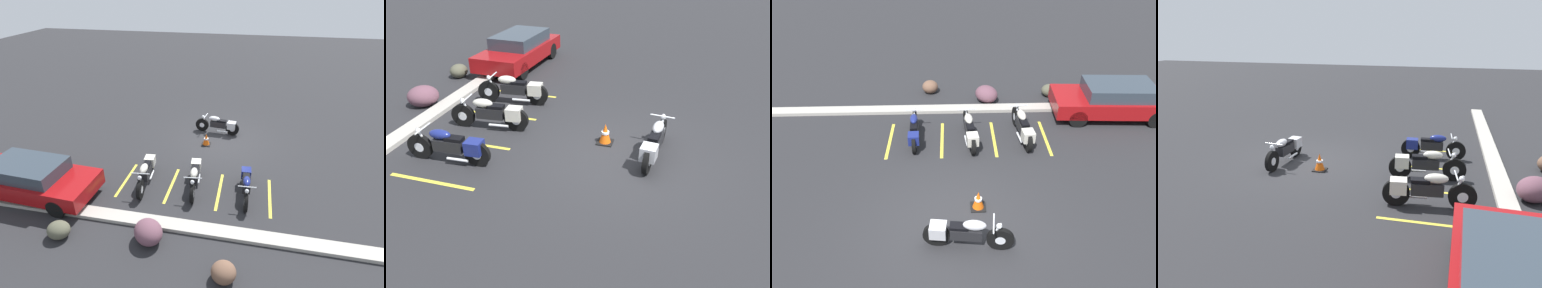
% 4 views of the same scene
% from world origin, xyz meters
% --- Properties ---
extents(ground, '(60.00, 60.00, 0.00)m').
position_xyz_m(ground, '(0.00, 0.00, 0.00)').
color(ground, '#262628').
extents(motorcycle_silver_featured, '(2.14, 0.65, 0.84)m').
position_xyz_m(motorcycle_silver_featured, '(0.22, -0.73, 0.45)').
color(motorcycle_silver_featured, black).
rests_on(motorcycle_silver_featured, ground).
extents(parked_bike_0, '(0.59, 2.11, 0.83)m').
position_xyz_m(parked_bike_0, '(-1.26, 3.77, 0.44)').
color(parked_bike_0, black).
rests_on(parked_bike_0, ground).
extents(parked_bike_1, '(0.64, 2.20, 0.86)m').
position_xyz_m(parked_bike_1, '(0.57, 3.66, 0.46)').
color(parked_bike_1, black).
rests_on(parked_bike_1, ground).
extents(parked_bike_2, '(0.66, 2.27, 0.89)m').
position_xyz_m(parked_bike_2, '(2.34, 3.79, 0.47)').
color(parked_bike_2, black).
rests_on(parked_bike_2, ground).
extents(car_red, '(4.39, 2.02, 1.29)m').
position_xyz_m(car_red, '(5.89, 5.24, 0.68)').
color(car_red, black).
rests_on(car_red, ground).
extents(concrete_curb, '(18.00, 0.50, 0.12)m').
position_xyz_m(concrete_curb, '(0.00, 5.81, 0.06)').
color(concrete_curb, '#A8A399').
rests_on(concrete_curb, ground).
extents(landscape_rock_1, '(1.21, 1.23, 0.65)m').
position_xyz_m(landscape_rock_1, '(1.36, 6.48, 0.32)').
color(landscape_rock_1, brown).
rests_on(landscape_rock_1, ground).
extents(landscape_rock_2, '(0.78, 0.71, 0.50)m').
position_xyz_m(landscape_rock_2, '(3.97, 6.86, 0.25)').
color(landscape_rock_2, '#4F4E3D').
rests_on(landscape_rock_2, ground).
extents(traffic_cone, '(0.40, 0.40, 0.54)m').
position_xyz_m(traffic_cone, '(0.65, 0.55, 0.25)').
color(traffic_cone, black).
rests_on(traffic_cone, ground).
extents(stall_line_0, '(0.10, 2.10, 0.00)m').
position_xyz_m(stall_line_0, '(-2.11, 3.81, 0.00)').
color(stall_line_0, gold).
rests_on(stall_line_0, ground).
extents(stall_line_1, '(0.10, 2.10, 0.00)m').
position_xyz_m(stall_line_1, '(-0.36, 3.81, 0.00)').
color(stall_line_1, gold).
rests_on(stall_line_1, ground).
extents(stall_line_2, '(0.10, 2.10, 0.00)m').
position_xyz_m(stall_line_2, '(1.40, 3.81, 0.00)').
color(stall_line_2, gold).
rests_on(stall_line_2, ground).
extents(stall_line_3, '(0.10, 2.10, 0.00)m').
position_xyz_m(stall_line_3, '(3.15, 3.81, 0.00)').
color(stall_line_3, gold).
rests_on(stall_line_3, ground).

